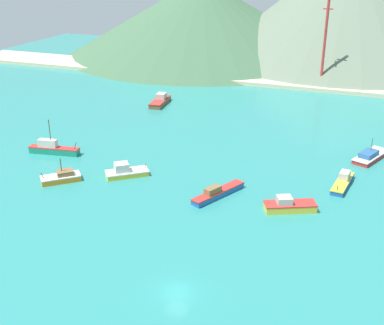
% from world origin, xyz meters
% --- Properties ---
extents(ground, '(260.00, 280.00, 0.50)m').
position_xyz_m(ground, '(0.00, 30.00, -0.25)').
color(ground, teal).
extents(fishing_boat_0, '(7.94, 7.21, 2.58)m').
position_xyz_m(fishing_boat_0, '(-21.59, 27.79, 0.86)').
color(fishing_boat_0, gold).
rests_on(fishing_boat_0, ground).
extents(fishing_boat_1, '(6.43, 10.91, 2.08)m').
position_xyz_m(fishing_boat_1, '(-3.41, 25.87, 0.70)').
color(fishing_boat_1, '#1E5BA8').
rests_on(fishing_boat_1, ground).
extents(fishing_boat_3, '(6.82, 10.62, 4.41)m').
position_xyz_m(fishing_boat_3, '(19.62, 51.94, 0.70)').
color(fishing_boat_3, red).
rests_on(fishing_boat_3, ground).
extents(fishing_boat_4, '(6.97, 6.70, 4.33)m').
position_xyz_m(fishing_boat_4, '(-31.16, 21.73, 0.75)').
color(fishing_boat_4, orange).
rests_on(fishing_boat_4, ground).
extents(fishing_boat_5, '(8.55, 6.00, 2.41)m').
position_xyz_m(fishing_boat_5, '(8.64, 25.31, 0.84)').
color(fishing_boat_5, gold).
rests_on(fishing_boat_5, ground).
extents(fishing_boat_6, '(4.30, 10.55, 2.73)m').
position_xyz_m(fishing_boat_6, '(-34.68, 72.26, 0.92)').
color(fishing_boat_6, brown).
rests_on(fishing_boat_6, ground).
extents(fishing_boat_7, '(10.64, 3.52, 7.19)m').
position_xyz_m(fishing_boat_7, '(-40.40, 32.23, 1.06)').
color(fishing_boat_7, '#198466').
rests_on(fishing_boat_7, ground).
extents(fishing_boat_9, '(3.31, 9.54, 2.29)m').
position_xyz_m(fishing_boat_9, '(15.73, 37.62, 0.74)').
color(fishing_boat_9, '#1E5BA8').
rests_on(fishing_boat_9, ground).
extents(beach_strip, '(247.00, 16.91, 1.20)m').
position_xyz_m(beach_strip, '(0.00, 107.96, 0.60)').
color(beach_strip, beige).
rests_on(beach_strip, ground).
extents(hill_west, '(104.95, 104.95, 28.94)m').
position_xyz_m(hill_west, '(-48.53, 142.77, 14.47)').
color(hill_west, '#3D6042').
rests_on(hill_west, ground).
extents(hill_central, '(103.05, 103.05, 40.94)m').
position_xyz_m(hill_central, '(5.39, 151.11, 20.47)').
color(hill_central, '#60705B').
rests_on(hill_central, ground).
extents(radio_tower, '(2.78, 2.23, 27.83)m').
position_xyz_m(radio_tower, '(3.03, 104.84, 14.19)').
color(radio_tower, '#B7332D').
rests_on(radio_tower, ground).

